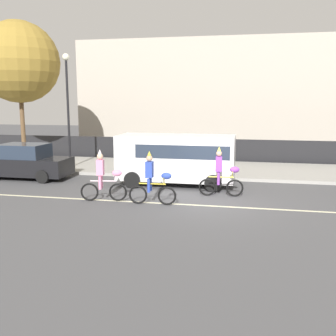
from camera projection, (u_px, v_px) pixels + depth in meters
The scene contains 12 objects.
ground_plane at pixel (210, 202), 14.28m from camera, with size 80.00×80.00×0.00m, color #4C4C4F.
road_centre_line at pixel (208, 206), 13.80m from camera, with size 36.00×0.14×0.01m, color beige.
sidewalk_curb at pixel (222, 170), 20.54m from camera, with size 60.00×5.00×0.15m, color #9E9B93.
fence_line at pixel (225, 151), 23.24m from camera, with size 40.00×0.08×1.40m, color black.
building_backdrop at pixel (268, 96), 30.45m from camera, with size 28.00×8.00×7.99m, color #B2A899.
parade_cyclist_pink at pixel (104, 179), 14.33m from camera, with size 1.71×0.53×1.92m.
parade_cyclist_cobalt at pixel (153, 181), 13.84m from camera, with size 1.72×0.50×1.92m.
parade_cyclist_purple at pixel (222, 175), 15.07m from camera, with size 1.72×0.50×1.92m.
parked_van_white at pixel (178, 156), 17.00m from camera, with size 5.00×2.22×2.18m.
parked_car_black at pixel (26, 162), 18.50m from camera, with size 4.10×1.92×1.64m.
street_lamp_post at pixel (67, 94), 20.27m from camera, with size 0.36×0.36×5.86m.
street_tree_near_lamp at pixel (19, 62), 21.44m from camera, with size 4.42×4.42×7.78m.
Camera 1 is at (1.29, -13.88, 3.67)m, focal length 42.00 mm.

